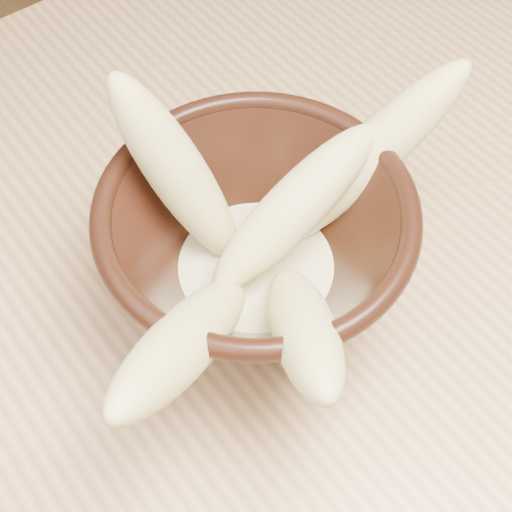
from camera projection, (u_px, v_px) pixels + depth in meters
The scene contains 8 objects.
table at pixel (379, 238), 0.66m from camera, with size 1.20×0.80×0.75m.
bowl at pixel (256, 248), 0.48m from camera, with size 0.21×0.21×0.11m.
milk_puddle at pixel (256, 270), 0.51m from camera, with size 0.12×0.12×0.02m, color beige.
banana_upright at pixel (177, 172), 0.47m from camera, with size 0.04×0.04×0.15m, color #D2C47C.
banana_left at pixel (186, 340), 0.41m from camera, with size 0.04×0.04×0.19m, color #D2C47C.
banana_right at pixel (369, 156), 0.49m from camera, with size 0.04×0.04×0.18m, color #D2C47C.
banana_across at pixel (295, 207), 0.47m from camera, with size 0.04×0.04×0.15m, color #D2C47C.
banana_front at pixel (303, 328), 0.42m from camera, with size 0.04×0.04×0.16m, color #D2C47C.
Camera 1 is at (-0.33, -0.24, 1.21)m, focal length 50.00 mm.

